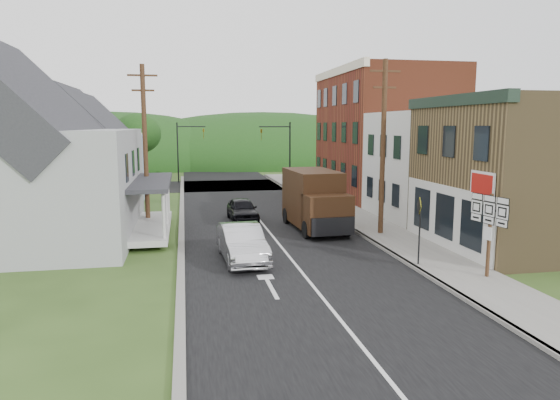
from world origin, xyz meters
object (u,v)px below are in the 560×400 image
silver_sedan (242,243)px  warning_sign (419,221)px  delivery_van (315,200)px  dark_sedan (242,210)px  route_sign_cluster (489,223)px

silver_sedan → warning_sign: warning_sign is taller
delivery_van → warning_sign: size_ratio=2.13×
warning_sign → delivery_van: bearing=120.2°
dark_sedan → route_sign_cluster: 15.45m
dark_sedan → silver_sedan: bearing=-99.0°
silver_sedan → delivery_van: size_ratio=0.79×
delivery_van → warning_sign: bearing=-77.5°
dark_sedan → delivery_van: delivery_van is taller
silver_sedan → dark_sedan: 9.09m
dark_sedan → route_sign_cluster: (7.53, -13.41, 1.49)m
delivery_van → silver_sedan: bearing=-132.3°
dark_sedan → delivery_van: 5.03m
warning_sign → dark_sedan: bearing=132.1°
delivery_van → warning_sign: (2.18, -8.01, 0.28)m
dark_sedan → warning_sign: warning_sign is taller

